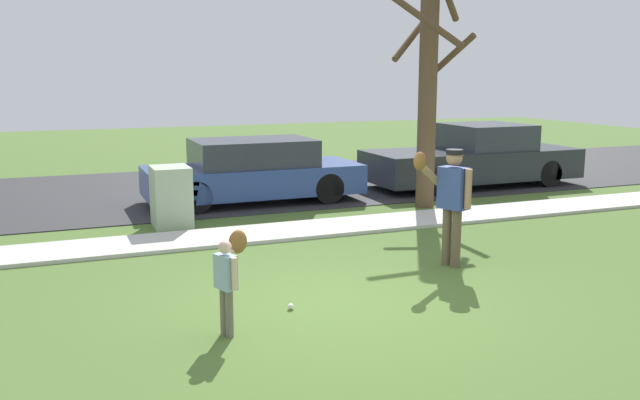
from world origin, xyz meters
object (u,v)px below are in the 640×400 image
at_px(person_child, 229,270).
at_px(baseball, 291,307).
at_px(person_adult, 450,194).
at_px(parked_pickup_dark, 474,158).
at_px(utility_cabinet, 171,197).
at_px(street_tree_near, 428,86).
at_px(parked_wagon_blue, 253,172).

bearing_deg(person_child, baseball, 7.19).
bearing_deg(person_child, person_adult, -0.31).
distance_m(person_child, parked_pickup_dark, 10.64).
xyz_separation_m(person_adult, parked_pickup_dark, (4.38, 5.79, -0.38)).
relative_size(person_adult, utility_cabinet, 1.55).
relative_size(utility_cabinet, street_tree_near, 0.24).
distance_m(person_child, parked_wagon_blue, 7.42).
distance_m(person_child, utility_cabinet, 5.41).
distance_m(baseball, parked_wagon_blue, 6.79).
bearing_deg(person_child, street_tree_near, 23.07).
relative_size(street_tree_near, parked_wagon_blue, 1.02).
bearing_deg(utility_cabinet, parked_pickup_dark, 12.72).
bearing_deg(utility_cabinet, parked_wagon_blue, 39.27).
bearing_deg(street_tree_near, person_adult, -116.13).
height_order(baseball, parked_wagon_blue, parked_wagon_blue).
bearing_deg(person_adult, baseball, -2.81).
distance_m(parked_wagon_blue, parked_pickup_dark, 5.59).
bearing_deg(person_adult, street_tree_near, -136.98).
xyz_separation_m(baseball, utility_cabinet, (-0.52, 4.96, 0.50)).
bearing_deg(parked_wagon_blue, baseball, 77.28).
relative_size(person_child, street_tree_near, 0.23).
bearing_deg(parked_pickup_dark, parked_wagon_blue, 0.75).
xyz_separation_m(baseball, parked_pickup_dark, (7.08, 6.67, 0.64)).
relative_size(baseball, parked_wagon_blue, 0.02).
height_order(person_adult, parked_pickup_dark, person_adult).
relative_size(person_adult, person_child, 1.56).
bearing_deg(parked_pickup_dark, baseball, 43.31).
distance_m(person_adult, utility_cabinet, 5.22).
xyz_separation_m(baseball, street_tree_near, (4.62, 4.81, 2.42)).
height_order(person_child, baseball, person_child).
distance_m(utility_cabinet, parked_pickup_dark, 7.79).
bearing_deg(utility_cabinet, person_child, -93.35).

